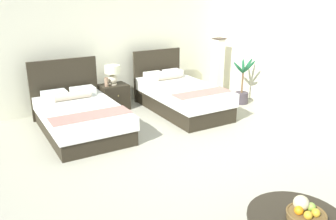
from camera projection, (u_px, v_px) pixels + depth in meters
ground_plane at (196, 160)px, 5.27m from camera, size 9.57×10.28×0.02m
wall_back at (104, 45)px, 7.52m from camera, size 9.57×0.12×2.59m
wall_side_right at (311, 52)px, 6.68m from camera, size 0.12×5.88×2.59m
bed_near_window at (80, 116)px, 6.24m from camera, size 1.37×2.11×1.16m
bed_near_corner at (181, 96)px, 7.32m from camera, size 1.23×2.25×1.15m
nightstand at (114, 97)px, 7.43m from camera, size 0.57×0.46×0.54m
table_lamp at (112, 73)px, 7.28m from camera, size 0.33×0.33×0.41m
vase at (106, 82)px, 7.20m from camera, size 0.08×0.08×0.18m
fruit_bowl at (305, 212)px, 3.18m from camera, size 0.36×0.36×0.20m
floor_lamp_corner at (218, 67)px, 8.35m from camera, size 0.24×0.24×1.37m
potted_palm at (242, 90)px, 7.80m from camera, size 0.49×0.53×1.02m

